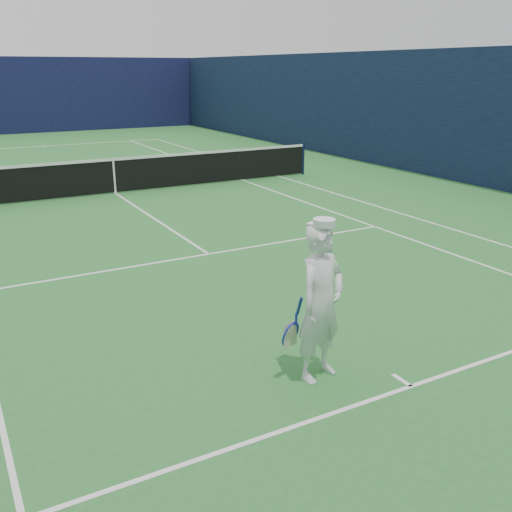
{
  "coord_description": "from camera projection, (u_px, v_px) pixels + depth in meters",
  "views": [
    {
      "loc": [
        -4.25,
        -15.96,
        3.41
      ],
      "look_at": [
        -0.77,
        -9.67,
        1.04
      ],
      "focal_mm": 40.0,
      "sensor_mm": 36.0,
      "label": 1
    }
  ],
  "objects": [
    {
      "name": "tennis_net",
      "position": [
        114.0,
        174.0,
        16.1
      ],
      "size": [
        12.88,
        0.09,
        1.07
      ],
      "color": "#141E4C",
      "rests_on": "ground"
    },
    {
      "name": "ground",
      "position": [
        116.0,
        194.0,
        16.28
      ],
      "size": [
        80.0,
        80.0,
        0.0
      ],
      "primitive_type": "plane",
      "color": "#2B722F",
      "rests_on": "ground"
    },
    {
      "name": "court_markings",
      "position": [
        116.0,
        193.0,
        16.28
      ],
      "size": [
        11.03,
        23.83,
        0.01
      ],
      "color": "white",
      "rests_on": "ground"
    },
    {
      "name": "windscreen_fence",
      "position": [
        110.0,
        122.0,
        15.65
      ],
      "size": [
        20.12,
        36.12,
        4.0
      ],
      "color": "#0F1137",
      "rests_on": "ground"
    },
    {
      "name": "tennis_player",
      "position": [
        321.0,
        303.0,
        6.36
      ],
      "size": [
        0.86,
        0.61,
        1.88
      ],
      "rotation": [
        0.0,
        0.0,
        0.29
      ],
      "color": "white",
      "rests_on": "ground"
    }
  ]
}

